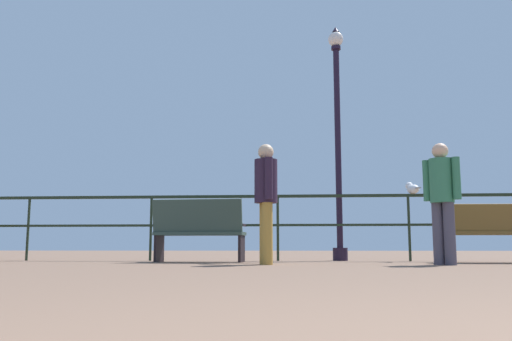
# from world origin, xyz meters

# --- Properties ---
(pier_railing) EXTENTS (19.72, 0.05, 1.12)m
(pier_railing) POSITION_xyz_m (-0.00, 8.78, 0.83)
(pier_railing) COLOR #202D1D
(pier_railing) RESTS_ON ground_plane
(bench_near_left) EXTENTS (1.44, 0.70, 0.97)m
(bench_near_left) POSITION_xyz_m (-2.30, 7.95, 0.52)
(bench_near_left) COLOR #344940
(bench_near_left) RESTS_ON ground_plane
(bench_near_right) EXTENTS (1.66, 0.59, 0.87)m
(bench_near_right) POSITION_xyz_m (2.25, 7.96, 0.50)
(bench_near_right) COLOR brown
(bench_near_right) RESTS_ON ground_plane
(lamppost_center) EXTENTS (0.27, 0.27, 4.20)m
(lamppost_center) POSITION_xyz_m (-0.03, 9.04, 2.25)
(lamppost_center) COLOR black
(lamppost_center) RESTS_ON ground_plane
(person_by_bench) EXTENTS (0.32, 0.52, 1.65)m
(person_by_bench) POSITION_xyz_m (-1.19, 6.94, 0.95)
(person_by_bench) COLOR #AF8235
(person_by_bench) RESTS_ON ground_plane
(person_at_railing) EXTENTS (0.42, 0.38, 1.63)m
(person_at_railing) POSITION_xyz_m (1.17, 6.94, 0.93)
(person_at_railing) COLOR #484454
(person_at_railing) RESTS_ON ground_plane
(seagull_on_rail) EXTENTS (0.24, 0.44, 0.21)m
(seagull_on_rail) POSITION_xyz_m (1.18, 8.80, 1.21)
(seagull_on_rail) COLOR white
(seagull_on_rail) RESTS_ON pier_railing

